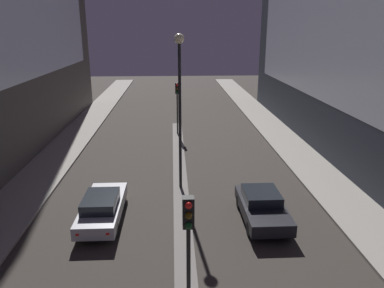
{
  "coord_description": "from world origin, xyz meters",
  "views": [
    {
      "loc": [
        -0.38,
        -5.31,
        8.74
      ],
      "look_at": [
        1.0,
        21.08,
        0.5
      ],
      "focal_mm": 35.0,
      "sensor_mm": 36.0,
      "label": 1
    }
  ],
  "objects": [
    {
      "name": "median_strip",
      "position": [
        0.0,
        15.01,
        0.05
      ],
      "size": [
        0.84,
        28.02,
        0.1
      ],
      "color": "#66605B",
      "rests_on": "ground"
    },
    {
      "name": "traffic_light_mid",
      "position": [
        0.0,
        25.48,
        3.27
      ],
      "size": [
        0.32,
        0.42,
        4.31
      ],
      "color": "black",
      "rests_on": "median_strip"
    },
    {
      "name": "car_left_lane",
      "position": [
        -3.75,
        10.7,
        0.72
      ],
      "size": [
        1.76,
        4.76,
        1.39
      ],
      "color": "#B2B2B7",
      "rests_on": "ground"
    },
    {
      "name": "car_right_lane",
      "position": [
        3.75,
        10.42,
        0.71
      ],
      "size": [
        1.91,
        4.32,
        1.37
      ],
      "color": "black",
      "rests_on": "ground"
    },
    {
      "name": "traffic_light_near",
      "position": [
        0.0,
        3.76,
        3.27
      ],
      "size": [
        0.32,
        0.42,
        4.31
      ],
      "color": "black",
      "rests_on": "median_strip"
    },
    {
      "name": "street_lamp",
      "position": [
        0.0,
        14.27,
        5.74
      ],
      "size": [
        0.52,
        0.52,
        8.36
      ],
      "color": "black",
      "rests_on": "median_strip"
    }
  ]
}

